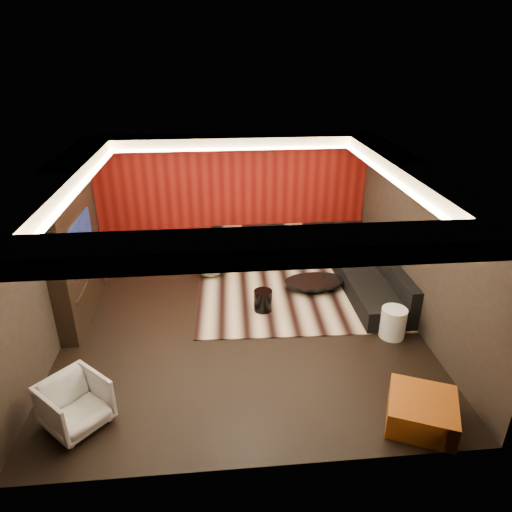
{
  "coord_description": "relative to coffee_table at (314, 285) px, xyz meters",
  "views": [
    {
      "loc": [
        -0.4,
        -6.77,
        4.51
      ],
      "look_at": [
        0.3,
        0.6,
        1.05
      ],
      "focal_mm": 32.0,
      "sensor_mm": 36.0,
      "label": 1
    }
  ],
  "objects": [
    {
      "name": "tv_shelf",
      "position": [
        -4.22,
        -0.51,
        0.58
      ],
      "size": [
        0.04,
        1.6,
        0.04
      ],
      "primitive_type": "cube",
      "color": "black",
      "rests_on": "ground"
    },
    {
      "name": "tv_surround",
      "position": [
        -4.38,
        -0.51,
        0.98
      ],
      "size": [
        0.3,
        2.0,
        2.2
      ],
      "primitive_type": "cube",
      "color": "black",
      "rests_on": "ground"
    },
    {
      "name": "red_feature_wall",
      "position": [
        -1.53,
        1.86,
        1.28
      ],
      "size": [
        5.98,
        0.05,
        2.78
      ],
      "primitive_type": "cube",
      "color": "#6B0C0A",
      "rests_on": "ground"
    },
    {
      "name": "drum_stool",
      "position": [
        -1.11,
        -0.68,
        0.1
      ],
      "size": [
        0.4,
        0.4,
        0.4
      ],
      "primitive_type": "cylinder",
      "rotation": [
        0.0,
        0.0,
        -0.19
      ],
      "color": "black",
      "rests_on": "rug"
    },
    {
      "name": "armchair",
      "position": [
        -3.8,
        -3.22,
        0.21
      ],
      "size": [
        1.03,
        1.03,
        0.67
      ],
      "primitive_type": "imported",
      "rotation": [
        0.0,
        0.0,
        0.81
      ],
      "color": "silver",
      "rests_on": "floor"
    },
    {
      "name": "striped_pouf",
      "position": [
        -2.08,
        0.82,
        0.05
      ],
      "size": [
        0.68,
        0.68,
        0.31
      ],
      "primitive_type": "ellipsoid",
      "rotation": [
        0.0,
        0.0,
        -0.21
      ],
      "color": "beige",
      "rests_on": "rug"
    },
    {
      "name": "cove_back",
      "position": [
        -1.53,
        1.25,
        2.48
      ],
      "size": [
        4.8,
        0.08,
        0.04
      ],
      "primitive_type": "cube",
      "color": "#FFD899",
      "rests_on": "ground"
    },
    {
      "name": "soffit_front",
      "position": [
        -1.53,
        -3.81,
        2.57
      ],
      "size": [
        6.0,
        0.6,
        0.22
      ],
      "primitive_type": "cube",
      "color": "silver",
      "rests_on": "ground"
    },
    {
      "name": "cove_front",
      "position": [
        -1.53,
        -3.47,
        2.48
      ],
      "size": [
        4.8,
        0.08,
        0.04
      ],
      "primitive_type": "cube",
      "color": "#FFD899",
      "rests_on": "ground"
    },
    {
      "name": "floor",
      "position": [
        -1.53,
        -1.11,
        -0.13
      ],
      "size": [
        6.0,
        6.0,
        0.02
      ],
      "primitive_type": "cube",
      "color": "black",
      "rests_on": "ground"
    },
    {
      "name": "orange_ottoman",
      "position": [
        0.64,
        -3.61,
        0.07
      ],
      "size": [
        1.11,
        1.11,
        0.38
      ],
      "primitive_type": "cube",
      "rotation": [
        0.0,
        0.0,
        -0.41
      ],
      "color": "#A74F15",
      "rests_on": "floor"
    },
    {
      "name": "ceiling",
      "position": [
        -1.53,
        -1.11,
        2.69
      ],
      "size": [
        6.0,
        6.0,
        0.02
      ],
      "primitive_type": "cube",
      "color": "silver",
      "rests_on": "ground"
    },
    {
      "name": "coffee_table",
      "position": [
        0.0,
        0.0,
        0.0
      ],
      "size": [
        1.3,
        1.3,
        0.2
      ],
      "primitive_type": "cylinder",
      "rotation": [
        0.0,
        0.0,
        0.07
      ],
      "color": "black",
      "rests_on": "rug"
    },
    {
      "name": "throw_pillows",
      "position": [
        -0.34,
        1.47,
        0.5
      ],
      "size": [
        2.69,
        0.56,
        0.44
      ],
      "color": "tan",
      "rests_on": "sectional_sofa"
    },
    {
      "name": "cove_left",
      "position": [
        -3.89,
        -1.11,
        2.48
      ],
      "size": [
        0.08,
        4.8,
        0.04
      ],
      "primitive_type": "cube",
      "color": "#FFD899",
      "rests_on": "ground"
    },
    {
      "name": "white_side_table",
      "position": [
        0.97,
        -1.68,
        0.14
      ],
      "size": [
        0.44,
        0.44,
        0.53
      ],
      "primitive_type": "cylinder",
      "rotation": [
        0.0,
        0.0,
        -0.05
      ],
      "color": "white",
      "rests_on": "floor"
    },
    {
      "name": "sectional_sofa",
      "position": [
        0.21,
        0.75,
        0.14
      ],
      "size": [
        3.65,
        3.5,
        0.75
      ],
      "color": "black",
      "rests_on": "floor"
    },
    {
      "name": "soffit_back",
      "position": [
        -1.53,
        1.59,
        2.57
      ],
      "size": [
        6.0,
        0.6,
        0.22
      ],
      "primitive_type": "cube",
      "color": "silver",
      "rests_on": "ground"
    },
    {
      "name": "cove_right",
      "position": [
        0.83,
        -1.11,
        2.48
      ],
      "size": [
        0.08,
        4.8,
        0.04
      ],
      "primitive_type": "cube",
      "color": "#FFD899",
      "rests_on": "ground"
    },
    {
      "name": "soffit_left",
      "position": [
        -4.23,
        -1.11,
        2.57
      ],
      "size": [
        0.6,
        4.8,
        0.22
      ],
      "primitive_type": "cube",
      "color": "silver",
      "rests_on": "ground"
    },
    {
      "name": "soffit_right",
      "position": [
        1.17,
        -1.11,
        2.57
      ],
      "size": [
        0.6,
        4.8,
        0.22
      ],
      "primitive_type": "cube",
      "color": "silver",
      "rests_on": "ground"
    },
    {
      "name": "rug",
      "position": [
        -0.33,
        -0.09,
        -0.11
      ],
      "size": [
        4.1,
        3.13,
        0.02
      ],
      "primitive_type": "cube",
      "rotation": [
        0.0,
        0.0,
        -0.03
      ],
      "color": "beige",
      "rests_on": "floor"
    },
    {
      "name": "tv_screen",
      "position": [
        -4.22,
        -0.51,
        1.33
      ],
      "size": [
        0.04,
        1.3,
        0.8
      ],
      "primitive_type": "cube",
      "color": "black",
      "rests_on": "ground"
    },
    {
      "name": "wall_left",
      "position": [
        -4.54,
        -1.11,
        1.28
      ],
      "size": [
        0.02,
        6.0,
        2.8
      ],
      "primitive_type": "cube",
      "color": "black",
      "rests_on": "ground"
    },
    {
      "name": "wall_right",
      "position": [
        1.48,
        -1.11,
        1.28
      ],
      "size": [
        0.02,
        6.0,
        2.8
      ],
      "primitive_type": "cube",
      "color": "black",
      "rests_on": "ground"
    },
    {
      "name": "wall_back",
      "position": [
        -1.53,
        1.9,
        1.28
      ],
      "size": [
        6.0,
        0.02,
        2.8
      ],
      "primitive_type": "cube",
      "color": "black",
      "rests_on": "ground"
    }
  ]
}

